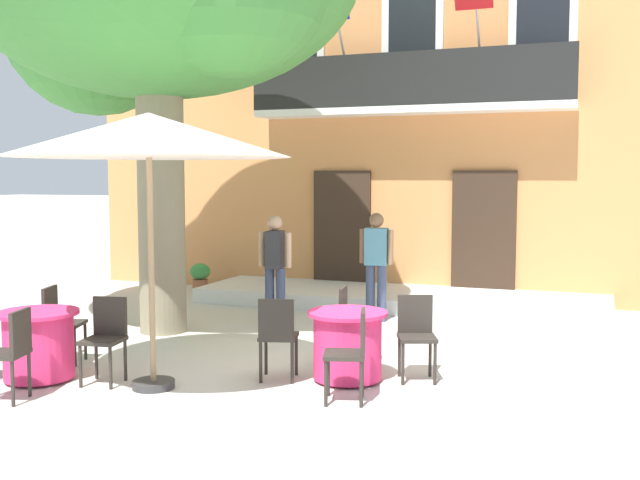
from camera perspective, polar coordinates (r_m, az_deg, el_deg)
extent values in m
plane|color=beige|center=(8.73, 3.17, -9.73)|extent=(120.00, 120.00, 0.00)
cube|color=#CC844C|center=(15.47, 8.86, 10.62)|extent=(13.00, 4.00, 7.50)
cube|color=#332319|center=(13.81, 1.70, 0.56)|extent=(1.10, 0.08, 2.30)
cube|color=#332319|center=(13.21, 12.44, 0.24)|extent=(1.10, 0.08, 2.30)
cube|color=silver|center=(14.29, -1.81, 14.79)|extent=(1.10, 0.08, 1.90)
cube|color=black|center=(14.26, -1.85, 14.81)|extent=(0.84, 0.04, 1.60)
cube|color=silver|center=(13.62, 7.10, 15.24)|extent=(1.10, 0.08, 1.90)
cube|color=black|center=(13.59, 7.07, 15.27)|extent=(0.84, 0.04, 1.60)
cube|color=silver|center=(13.28, 16.71, 15.34)|extent=(1.10, 0.08, 1.90)
cube|color=black|center=(13.25, 16.70, 15.36)|extent=(0.84, 0.04, 1.60)
cube|color=silver|center=(13.17, 6.74, 9.85)|extent=(5.60, 0.65, 0.12)
cube|color=black|center=(12.94, 6.45, 12.21)|extent=(5.60, 0.06, 0.90)
cylinder|color=#B2B2B7|center=(13.53, 1.49, 15.77)|extent=(0.04, 0.95, 1.33)
cube|color=#192D9E|center=(13.18, 0.82, 17.40)|extent=(0.60, 0.29, 0.38)
cylinder|color=#B2B2B7|center=(12.96, 11.98, 16.15)|extent=(0.04, 0.95, 1.33)
cylinder|color=#47423D|center=(13.94, -2.59, 10.38)|extent=(0.32, 0.32, 0.26)
ellipsoid|color=#38843D|center=(13.98, -2.60, 11.77)|extent=(0.42, 0.42, 0.42)
cylinder|color=slate|center=(13.21, 6.78, 10.73)|extent=(0.27, 0.27, 0.29)
ellipsoid|color=#38843D|center=(13.24, 6.79, 11.94)|extent=(0.35, 0.35, 0.27)
cylinder|color=slate|center=(12.86, 16.96, 10.58)|extent=(0.35, 0.35, 0.23)
ellipsoid|color=#4C8E38|center=(12.88, 16.98, 11.66)|extent=(0.46, 0.46, 0.26)
cube|color=silver|center=(12.71, 5.94, -4.51)|extent=(6.86, 1.86, 0.25)
cylinder|color=#7F755B|center=(10.66, -12.07, 2.15)|extent=(0.65, 0.65, 3.42)
sphere|color=#3D7F38|center=(12.35, -16.81, 15.69)|extent=(2.83, 2.83, 2.83)
cylinder|color=#E52D66|center=(8.09, 2.13, -8.21)|extent=(0.74, 0.74, 0.68)
cylinder|color=#E52D66|center=(8.02, 2.13, -5.63)|extent=(0.86, 0.86, 0.04)
cylinder|color=#2D2823|center=(8.18, 2.12, -10.63)|extent=(0.44, 0.44, 0.03)
cylinder|color=#2D2823|center=(7.25, 0.45, -10.96)|extent=(0.04, 0.04, 0.45)
cylinder|color=#2D2823|center=(7.58, 0.63, -10.26)|extent=(0.04, 0.04, 0.45)
cylinder|color=#2D2823|center=(7.23, 3.19, -11.01)|extent=(0.04, 0.04, 0.45)
cylinder|color=#2D2823|center=(7.56, 3.25, -10.30)|extent=(0.04, 0.04, 0.45)
cube|color=#2D2823|center=(7.34, 1.88, -8.79)|extent=(0.50, 0.50, 0.04)
cube|color=#2D2823|center=(7.28, 3.31, -7.04)|extent=(0.14, 0.38, 0.42)
cylinder|color=#2D2823|center=(8.05, 8.82, -9.40)|extent=(0.04, 0.04, 0.45)
cylinder|color=#2D2823|center=(8.01, 6.38, -9.45)|extent=(0.04, 0.04, 0.45)
cylinder|color=#2D2823|center=(8.38, 8.45, -8.82)|extent=(0.04, 0.04, 0.45)
cylinder|color=#2D2823|center=(8.33, 6.11, -8.87)|extent=(0.04, 0.04, 0.45)
cube|color=#2D2823|center=(8.14, 7.46, -7.46)|extent=(0.52, 0.52, 0.04)
cube|color=#2D2823|center=(8.26, 7.31, -5.63)|extent=(0.37, 0.17, 0.42)
cylinder|color=#2D2823|center=(8.99, 4.19, -7.83)|extent=(0.04, 0.04, 0.45)
cylinder|color=#2D2823|center=(8.66, 3.89, -8.32)|extent=(0.04, 0.04, 0.45)
cylinder|color=#2D2823|center=(9.04, 2.03, -7.75)|extent=(0.04, 0.04, 0.45)
cylinder|color=#2D2823|center=(8.71, 1.65, -8.24)|extent=(0.04, 0.04, 0.45)
cube|color=#2D2823|center=(8.80, 2.94, -6.48)|extent=(0.46, 0.46, 0.04)
cube|color=#2D2823|center=(8.78, 1.79, -4.96)|extent=(0.10, 0.38, 0.42)
cylinder|color=#2D2823|center=(8.39, -4.17, -8.76)|extent=(0.04, 0.04, 0.45)
cylinder|color=#2D2823|center=(8.34, -1.84, -8.83)|extent=(0.04, 0.04, 0.45)
cylinder|color=#2D2823|center=(8.07, -4.57, -9.33)|extent=(0.04, 0.04, 0.45)
cylinder|color=#2D2823|center=(8.02, -2.15, -9.41)|extent=(0.04, 0.04, 0.45)
cube|color=#2D2823|center=(8.15, -3.19, -7.41)|extent=(0.49, 0.49, 0.04)
cube|color=#2D2823|center=(7.93, -3.39, -6.06)|extent=(0.38, 0.14, 0.42)
cylinder|color=#E52D66|center=(8.66, -20.76, -7.66)|extent=(0.74, 0.74, 0.68)
cylinder|color=#E52D66|center=(8.59, -20.84, -5.25)|extent=(0.86, 0.86, 0.04)
cylinder|color=#2D2823|center=(8.74, -20.69, -9.93)|extent=(0.44, 0.44, 0.03)
cylinder|color=#2D2823|center=(8.10, -15.78, -9.44)|extent=(0.04, 0.04, 0.45)
cylinder|color=#2D2823|center=(8.26, -17.91, -9.22)|extent=(0.04, 0.04, 0.45)
cylinder|color=#2D2823|center=(8.40, -14.71, -8.90)|extent=(0.04, 0.04, 0.45)
cylinder|color=#2D2823|center=(8.55, -16.79, -8.71)|extent=(0.04, 0.04, 0.45)
cube|color=#2D2823|center=(8.27, -16.34, -7.41)|extent=(0.46, 0.46, 0.04)
cube|color=#2D2823|center=(8.38, -15.81, -5.63)|extent=(0.38, 0.10, 0.42)
cylinder|color=#2D2823|center=(9.46, -17.56, -7.40)|extent=(0.04, 0.04, 0.45)
cylinder|color=#2D2823|center=(9.15, -18.30, -7.84)|extent=(0.04, 0.04, 0.45)
cylinder|color=#2D2823|center=(9.58, -19.48, -7.30)|extent=(0.04, 0.04, 0.45)
cylinder|color=#2D2823|center=(9.28, -20.28, -7.73)|extent=(0.04, 0.04, 0.45)
cube|color=#2D2823|center=(9.32, -18.95, -6.09)|extent=(0.50, 0.50, 0.04)
cube|color=#2D2823|center=(9.34, -20.02, -4.66)|extent=(0.16, 0.37, 0.42)
cylinder|color=#2D2823|center=(7.82, -22.52, -10.16)|extent=(0.04, 0.04, 0.45)
cylinder|color=#2D2823|center=(8.11, -21.41, -9.58)|extent=(0.04, 0.04, 0.45)
cube|color=#2D2823|center=(7.98, -23.11, -8.06)|extent=(0.49, 0.49, 0.04)
cube|color=#2D2823|center=(7.86, -22.00, -6.52)|extent=(0.14, 0.38, 0.42)
cylinder|color=#997A56|center=(7.84, -12.82, -2.04)|extent=(0.06, 0.06, 2.55)
cylinder|color=#333333|center=(8.09, -12.65, -10.75)|extent=(0.44, 0.44, 0.08)
cone|color=silver|center=(7.80, -13.01, 7.86)|extent=(2.90, 2.90, 0.45)
cylinder|color=#995638|center=(14.09, -9.18, -3.55)|extent=(0.29, 0.29, 0.28)
ellipsoid|color=#38843D|center=(14.05, -9.19, -2.39)|extent=(0.38, 0.38, 0.30)
cylinder|color=#384260|center=(11.38, 3.88, -4.05)|extent=(0.14, 0.14, 0.86)
cylinder|color=#384260|center=(11.33, 4.76, -4.10)|extent=(0.14, 0.14, 0.86)
cube|color=teal|center=(11.26, 4.34, -0.50)|extent=(0.36, 0.26, 0.56)
sphere|color=brown|center=(11.23, 4.36, 1.53)|extent=(0.22, 0.22, 0.22)
cylinder|color=brown|center=(11.32, 3.28, -0.46)|extent=(0.09, 0.09, 0.52)
cylinder|color=brown|center=(11.20, 5.42, -0.54)|extent=(0.09, 0.09, 0.52)
cylinder|color=#384260|center=(11.24, -3.88, -4.25)|extent=(0.14, 0.14, 0.83)
cylinder|color=#384260|center=(11.16, -3.04, -4.30)|extent=(0.14, 0.14, 0.83)
cube|color=#2D2D33|center=(11.11, -3.48, -0.73)|extent=(0.27, 0.37, 0.56)
sphere|color=tan|center=(11.08, -3.49, 1.33)|extent=(0.22, 0.22, 0.22)
cylinder|color=tan|center=(11.20, -4.51, -0.69)|extent=(0.09, 0.09, 0.52)
cylinder|color=tan|center=(11.02, -2.44, -0.77)|extent=(0.09, 0.09, 0.52)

